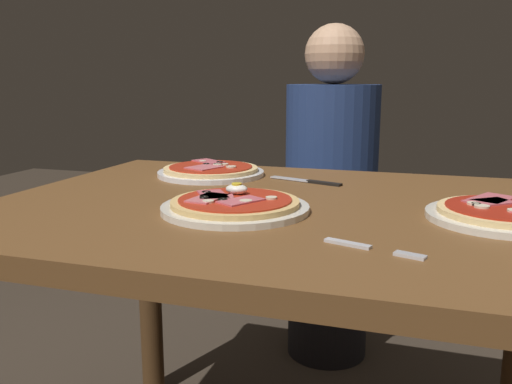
# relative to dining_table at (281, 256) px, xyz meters

# --- Properties ---
(dining_table) EXTENTS (1.18, 0.89, 0.75)m
(dining_table) POSITION_rel_dining_table_xyz_m (0.00, 0.00, 0.00)
(dining_table) COLOR brown
(dining_table) RESTS_ON ground
(pizza_foreground) EXTENTS (0.28, 0.28, 0.05)m
(pizza_foreground) POSITION_rel_dining_table_xyz_m (-0.07, -0.09, 0.13)
(pizza_foreground) COLOR silver
(pizza_foreground) RESTS_ON dining_table
(pizza_across_left) EXTENTS (0.27, 0.27, 0.03)m
(pizza_across_left) POSITION_rel_dining_table_xyz_m (0.41, -0.01, 0.12)
(pizza_across_left) COLOR silver
(pizza_across_left) RESTS_ON dining_table
(pizza_across_right) EXTENTS (0.28, 0.28, 0.03)m
(pizza_across_right) POSITION_rel_dining_table_xyz_m (-0.26, 0.26, 0.12)
(pizza_across_right) COLOR white
(pizza_across_right) RESTS_ON dining_table
(fork) EXTENTS (0.15, 0.06, 0.00)m
(fork) POSITION_rel_dining_table_xyz_m (0.20, -0.25, 0.12)
(fork) COLOR silver
(fork) RESTS_ON dining_table
(knife) EXTENTS (0.19, 0.08, 0.01)m
(knife) POSITION_rel_dining_table_xyz_m (0.01, 0.24, 0.12)
(knife) COLOR silver
(knife) RESTS_ON dining_table
(diner_person) EXTENTS (0.32, 0.32, 1.18)m
(diner_person) POSITION_rel_dining_table_xyz_m (-0.04, 0.82, -0.08)
(diner_person) COLOR black
(diner_person) RESTS_ON ground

